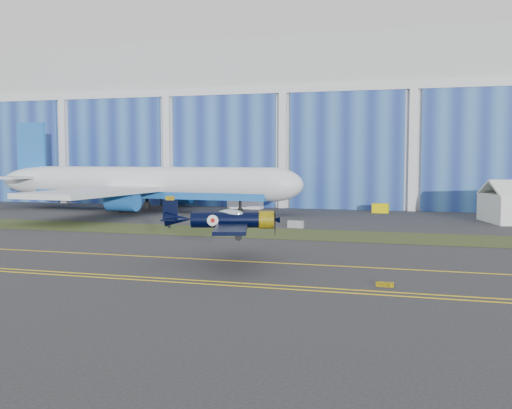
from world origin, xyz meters
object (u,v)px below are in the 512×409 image
(warbird, at_px, (226,220))
(jetliner, at_px, (148,148))
(tug, at_px, (380,208))
(shipping_container, at_px, (245,201))

(warbird, bearing_deg, jetliner, 107.60)
(jetliner, xyz_separation_m, tug, (37.32, 6.99, -9.63))
(jetliner, bearing_deg, shipping_container, 35.72)
(jetliner, bearing_deg, warbird, -52.19)
(jetliner, distance_m, tug, 39.17)
(warbird, distance_m, shipping_container, 54.12)
(warbird, relative_size, jetliner, 0.25)
(warbird, bearing_deg, shipping_container, 89.73)
(warbird, distance_m, tug, 51.29)
(shipping_container, xyz_separation_m, tug, (23.14, -1.63, -0.53))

